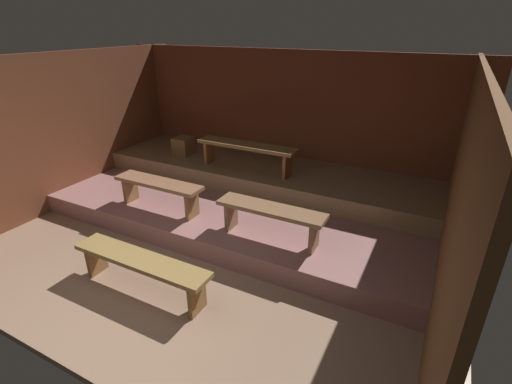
% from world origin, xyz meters
% --- Properties ---
extents(ground, '(6.37, 5.04, 0.08)m').
position_xyz_m(ground, '(0.00, 2.12, -0.04)').
color(ground, '#8A6B54').
extents(wall_back, '(6.37, 0.06, 2.38)m').
position_xyz_m(wall_back, '(0.00, 4.27, 1.19)').
color(wall_back, brown).
rests_on(wall_back, ground).
extents(wall_left, '(0.06, 5.04, 2.38)m').
position_xyz_m(wall_left, '(-2.82, 2.12, 1.19)').
color(wall_left, brown).
rests_on(wall_left, ground).
extents(wall_right, '(0.06, 5.04, 2.38)m').
position_xyz_m(wall_right, '(2.82, 2.12, 1.19)').
color(wall_right, brown).
rests_on(wall_right, ground).
extents(platform_lower, '(5.57, 2.76, 0.29)m').
position_xyz_m(platform_lower, '(0.00, 2.86, 0.14)').
color(platform_lower, '#90615D').
rests_on(platform_lower, ground).
extents(platform_middle, '(5.57, 1.37, 0.29)m').
position_xyz_m(platform_middle, '(0.00, 3.56, 0.43)').
color(platform_middle, olive).
rests_on(platform_middle, platform_lower).
extents(bench_floor_center, '(1.71, 0.32, 0.44)m').
position_xyz_m(bench_floor_center, '(-0.09, 0.71, 0.35)').
color(bench_floor_center, olive).
rests_on(bench_floor_center, ground).
extents(bench_lower_left, '(1.38, 0.32, 0.44)m').
position_xyz_m(bench_lower_left, '(-0.88, 1.96, 0.63)').
color(bench_lower_left, '#8C5E42').
rests_on(bench_lower_left, platform_lower).
extents(bench_lower_right, '(1.38, 0.32, 0.44)m').
position_xyz_m(bench_lower_right, '(0.88, 1.96, 0.63)').
color(bench_lower_right, '#865F41').
rests_on(bench_lower_right, platform_lower).
extents(bench_middle_center, '(1.67, 0.32, 0.44)m').
position_xyz_m(bench_middle_center, '(-0.18, 3.27, 0.93)').
color(bench_middle_center, olive).
rests_on(bench_middle_center, platform_middle).
extents(wooden_crate_middle, '(0.31, 0.31, 0.31)m').
position_xyz_m(wooden_crate_middle, '(-1.58, 3.44, 0.73)').
color(wooden_crate_middle, brown).
rests_on(wooden_crate_middle, platform_middle).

